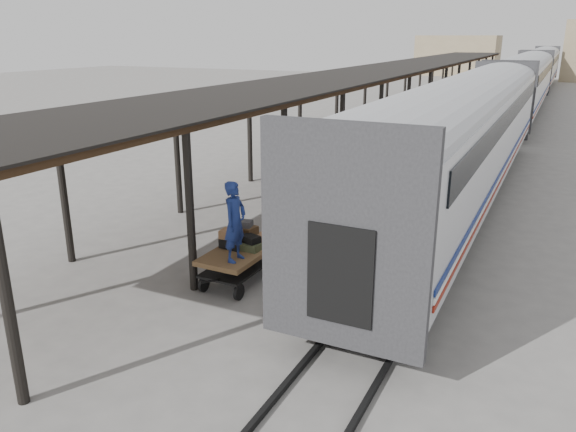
# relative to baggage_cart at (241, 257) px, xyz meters

# --- Properties ---
(ground) EXTENTS (160.00, 160.00, 0.00)m
(ground) POSITION_rel_baggage_cart_xyz_m (0.54, 1.08, -0.65)
(ground) COLOR slate
(ground) RESTS_ON ground
(train) EXTENTS (3.45, 76.01, 4.01)m
(train) POSITION_rel_baggage_cart_xyz_m (3.73, 34.87, 2.04)
(train) COLOR silver
(train) RESTS_ON ground
(canopy) EXTENTS (4.90, 64.30, 4.15)m
(canopy) POSITION_rel_baggage_cart_xyz_m (-2.86, 25.08, 3.36)
(canopy) COLOR #422B19
(canopy) RESTS_ON ground
(rails) EXTENTS (1.54, 150.00, 0.12)m
(rails) POSITION_rel_baggage_cart_xyz_m (3.74, 35.08, -0.59)
(rails) COLOR black
(rails) RESTS_ON ground
(building_left) EXTENTS (12.00, 8.00, 6.00)m
(building_left) POSITION_rel_baggage_cart_xyz_m (-9.46, 83.08, 2.35)
(building_left) COLOR tan
(building_left) RESTS_ON ground
(baggage_cart) EXTENTS (1.28, 2.41, 0.86)m
(baggage_cart) POSITION_rel_baggage_cart_xyz_m (0.00, 0.00, 0.00)
(baggage_cart) COLOR brown
(baggage_cart) RESTS_ON ground
(suitcase_stack) EXTENTS (1.21, 1.19, 0.58)m
(suitcase_stack) POSITION_rel_baggage_cart_xyz_m (-0.12, 0.35, 0.42)
(suitcase_stack) COLOR #3B3B3E
(suitcase_stack) RESTS_ON baggage_cart
(luggage_tug) EXTENTS (0.89, 1.40, 1.22)m
(luggage_tug) POSITION_rel_baggage_cart_xyz_m (-1.10, 17.37, -0.09)
(luggage_tug) COLOR maroon
(luggage_tug) RESTS_ON ground
(porter) EXTENTS (0.48, 0.72, 1.93)m
(porter) POSITION_rel_baggage_cart_xyz_m (0.25, -0.65, 1.18)
(porter) COLOR navy
(porter) RESTS_ON baggage_cart
(pedestrian) EXTENTS (1.02, 0.47, 1.71)m
(pedestrian) POSITION_rel_baggage_cart_xyz_m (-1.11, 15.46, 0.20)
(pedestrian) COLOR black
(pedestrian) RESTS_ON ground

